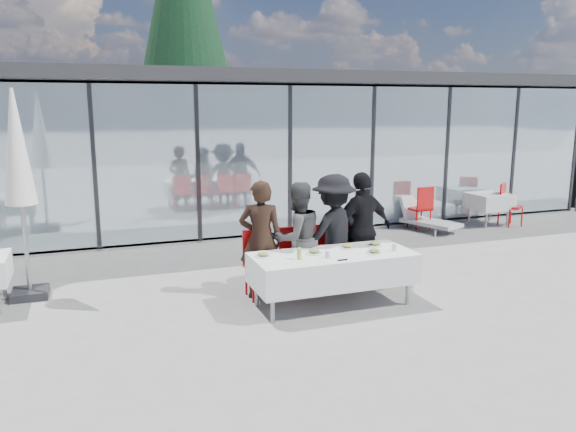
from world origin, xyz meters
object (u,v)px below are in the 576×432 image
object	(u,v)px
diner_chair_d	(359,250)
spare_table_right	(489,201)
folded_eyeglasses	(343,260)
dining_table	(333,268)
spare_chair_b	(422,206)
plate_extra	(374,252)
diner_chair_b	(295,257)
diner_d	(362,229)
juice_bottle	(299,254)
plate_d	(375,244)
plate_c	(347,246)
market_umbrella	(18,162)
diner_chair_c	(331,253)
spare_chair_a	(507,202)
plate_a	(263,255)
conifer_tree	(184,8)
plate_b	(314,252)
diner_b	(297,238)
diner_c	(333,232)
diner_chair_a	(259,260)
diner_a	(261,240)
lounger	(425,218)

from	to	relation	value
diner_chair_d	spare_table_right	bearing A→B (deg)	30.82
folded_eyeglasses	dining_table	bearing A→B (deg)	85.57
spare_chair_b	plate_extra	bearing A→B (deg)	-130.44
diner_chair_b	diner_chair_d	distance (m)	1.07
diner_d	juice_bottle	size ratio (longest dim) A/B	11.22
spare_chair_b	diner_chair_d	bearing A→B (deg)	-135.85
plate_d	plate_c	bearing A→B (deg)	177.37
market_umbrella	diner_chair_c	bearing A→B (deg)	-13.74
spare_chair_a	diner_chair_b	bearing A→B (deg)	-156.65
plate_a	folded_eyeglasses	world-z (taller)	plate_a
diner_chair_d	conifer_tree	world-z (taller)	conifer_tree
diner_chair_b	plate_c	distance (m)	0.84
plate_d	market_umbrella	bearing A→B (deg)	161.19
dining_table	plate_c	world-z (taller)	plate_c
spare_table_right	diner_chair_c	bearing A→B (deg)	-151.53
plate_b	juice_bottle	bearing A→B (deg)	-146.14
dining_table	spare_chair_b	bearing A→B (deg)	43.99
plate_b	diner_b	bearing A→B (deg)	92.08
plate_c	juice_bottle	distance (m)	0.93
dining_table	plate_c	xyz separation A→B (m)	(0.31, 0.20, 0.24)
diner_chair_c	folded_eyeglasses	bearing A→B (deg)	-106.86
dining_table	diner_chair_b	bearing A→B (deg)	109.96
folded_eyeglasses	plate_a	bearing A→B (deg)	150.22
diner_chair_c	plate_extra	xyz separation A→B (m)	(0.23, -0.94, 0.24)
diner_chair_d	folded_eyeglasses	distance (m)	1.40
plate_a	diner_d	bearing A→B (deg)	15.93
diner_c	diner_chair_a	bearing A→B (deg)	-20.58
diner_a	lounger	size ratio (longest dim) A/B	1.19
plate_b	spare_chair_a	bearing A→B (deg)	28.41
folded_eyeglasses	plate_d	bearing A→B (deg)	34.73
diner_chair_b	spare_table_right	size ratio (longest dim) A/B	1.13
plate_a	plate_d	xyz separation A→B (m)	(1.72, 0.01, 0.00)
plate_a	plate_extra	xyz separation A→B (m)	(1.50, -0.36, 0.00)
diner_chair_b	lounger	xyz separation A→B (m)	(4.25, 2.98, -0.28)
diner_chair_b	plate_extra	size ratio (longest dim) A/B	4.16
dining_table	plate_extra	world-z (taller)	plate_extra
diner_a	spare_chair_b	world-z (taller)	diner_a
diner_b	conifer_tree	bearing A→B (deg)	-104.55
diner_b	plate_a	xyz separation A→B (m)	(-0.69, -0.50, -0.06)
diner_chair_b	plate_b	size ratio (longest dim) A/B	4.16
diner_a	juice_bottle	bearing A→B (deg)	129.74
diner_b	spare_table_right	distance (m)	6.62
plate_a	diner_chair_c	bearing A→B (deg)	24.57
diner_b	plate_d	xyz separation A→B (m)	(1.03, -0.49, -0.06)
plate_extra	conifer_tree	size ratio (longest dim) A/B	0.02
diner_b	spare_table_right	size ratio (longest dim) A/B	1.94
diner_a	spare_table_right	bearing A→B (deg)	-135.36
diner_c	juice_bottle	distance (m)	1.17
diner_chair_b	plate_d	size ratio (longest dim) A/B	4.16
plate_d	spare_chair_b	size ratio (longest dim) A/B	0.24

